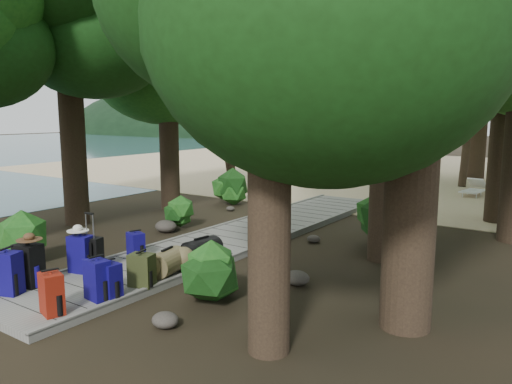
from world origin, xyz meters
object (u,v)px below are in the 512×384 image
Objects in this scene: duffel_right_black at (202,250)px; suitcase_on_boardwalk at (91,254)px; backpack_right_d at (142,268)px; backpack_left_b at (29,263)px; backpack_left_a at (7,271)px; backpack_left_c at (81,252)px; backpack_left_d at (136,243)px; sun_lounger at (473,188)px; lone_suitcase_on_sand at (376,189)px; duffel_right_khaki at (167,262)px; backpack_right_a at (51,291)px; kayak at (314,178)px; backpack_right_c at (109,278)px; backpack_right_b at (97,277)px.

duffel_right_black is 1.17× the size of suitcase_on_boardwalk.
backpack_right_d is 0.83× the size of duffel_right_black.
backpack_left_a is at bearing -88.47° from backpack_left_b.
backpack_left_c is at bearing 76.66° from backpack_left_b.
backpack_left_d is (0.06, 2.57, -0.11)m from backpack_left_a.
backpack_left_a is 0.41m from backpack_left_b.
lone_suitcase_on_sand is at bearing -132.01° from sun_lounger.
backpack_left_b is at bearing -76.20° from backpack_left_d.
backpack_right_a is at bearing -104.35° from duffel_right_khaki.
suitcase_on_boardwalk is at bearing -81.92° from kayak.
backpack_left_a is 1.26× the size of backpack_right_d.
backpack_left_c is at bearing -75.03° from backpack_left_d.
lone_suitcase_on_sand is at bearing 64.62° from backpack_left_a.
backpack_left_d is 0.86× the size of suitcase_on_boardwalk.
lone_suitcase_on_sand is at bearing 101.17° from backpack_left_d.
kayak is (-4.05, 13.49, -0.25)m from backpack_right_d.
backpack_right_c is at bearing -35.90° from backpack_left_c.
backpack_left_d is (0.13, 2.17, -0.13)m from backpack_left_b.
backpack_left_d is at bearing 149.55° from duffel_right_khaki.
backpack_right_d is at bearing 89.38° from backpack_right_b.
backpack_left_a is at bearing -92.83° from lone_suitcase_on_sand.
duffel_right_black is at bearing 104.75° from backpack_right_a.
backpack_right_d is (0.11, 0.79, -0.04)m from backpack_right_b.
duffel_right_khaki is at bearing 11.60° from suitcase_on_boardwalk.
backpack_right_c is at bearing 96.94° from backpack_right_a.
backpack_right_d is at bearing -21.28° from backpack_left_d.
backpack_left_b is 1.06× the size of backpack_left_c.
backpack_right_a is at bearing -96.51° from backpack_right_c.
backpack_right_c is at bearing -77.38° from kayak.
lone_suitcase_on_sand is (-0.24, 10.44, -0.02)m from duffel_right_khaki.
backpack_right_d is at bearing -95.31° from duffel_right_khaki.
backpack_left_c is 13.99m from sun_lounger.
backpack_left_d is 1.78m from backpack_right_d.
backpack_left_a is at bearing -151.36° from backpack_right_d.
duffel_right_black is at bearing -86.17° from lone_suitcase_on_sand.
backpack_right_d is at bearing 100.26° from backpack_right_a.
backpack_left_c reaches higher than backpack_right_a.
backpack_right_c is 1.32m from duffel_right_khaki.
backpack_left_c reaches higher than duffel_right_black.
backpack_right_a is 0.37× the size of sun_lounger.
backpack_left_d is at bearing -155.15° from duffel_right_black.
lone_suitcase_on_sand is (-0.31, 11.11, -0.10)m from backpack_right_d.
kayak is at bearing 90.25° from backpack_right_d.
backpack_right_a is 0.91× the size of duffel_right_black.
backpack_left_b is 1.18× the size of duffel_right_khaki.
backpack_left_a is 1.49m from suitcase_on_boardwalk.
backpack_right_d is 0.21× the size of kayak.
backpack_left_c is at bearing -97.36° from sun_lounger.
backpack_right_b is 1.11× the size of suitcase_on_boardwalk.
lone_suitcase_on_sand is 4.44m from kayak.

